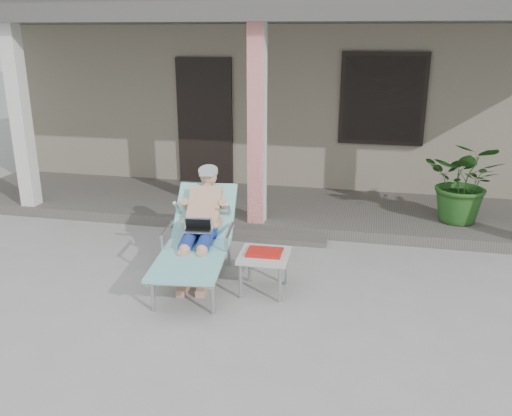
# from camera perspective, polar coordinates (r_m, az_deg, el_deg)

# --- Properties ---
(ground) EXTENTS (60.00, 60.00, 0.00)m
(ground) POSITION_cam_1_polar(r_m,az_deg,el_deg) (5.65, -4.62, -9.85)
(ground) COLOR #9E9E99
(ground) RESTS_ON ground
(house) EXTENTS (10.40, 5.40, 3.30)m
(house) POSITION_cam_1_polar(r_m,az_deg,el_deg) (11.41, 4.91, 13.05)
(house) COLOR gray
(house) RESTS_ON ground
(porch_deck) EXTENTS (10.00, 2.00, 0.15)m
(porch_deck) POSITION_cam_1_polar(r_m,az_deg,el_deg) (8.32, 1.36, 0.06)
(porch_deck) COLOR #605B56
(porch_deck) RESTS_ON ground
(porch_overhang) EXTENTS (10.00, 2.30, 2.85)m
(porch_overhang) POSITION_cam_1_polar(r_m,az_deg,el_deg) (7.86, 1.43, 19.10)
(porch_overhang) COLOR silver
(porch_overhang) RESTS_ON porch_deck
(porch_step) EXTENTS (2.00, 0.30, 0.07)m
(porch_step) POSITION_cam_1_polar(r_m,az_deg,el_deg) (7.27, -0.39, -2.95)
(porch_step) COLOR #605B56
(porch_step) RESTS_ON ground
(lounger) EXTENTS (0.91, 1.90, 1.20)m
(lounger) POSITION_cam_1_polar(r_m,az_deg,el_deg) (6.00, -6.07, -0.53)
(lounger) COLOR #B7B7BC
(lounger) RESTS_ON ground
(side_table) EXTENTS (0.54, 0.54, 0.46)m
(side_table) POSITION_cam_1_polar(r_m,az_deg,el_deg) (5.70, 0.88, -5.21)
(side_table) COLOR beige
(side_table) RESTS_ON ground
(potted_palm) EXTENTS (1.25, 1.17, 1.13)m
(potted_palm) POSITION_cam_1_polar(r_m,az_deg,el_deg) (7.84, 21.16, 2.58)
(potted_palm) COLOR #26591E
(potted_palm) RESTS_ON porch_deck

